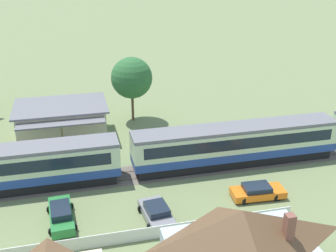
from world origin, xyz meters
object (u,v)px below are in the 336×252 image
at_px(yard_tree_0, 132,78).
at_px(station_building, 62,121).
at_px(parked_car_green, 61,215).
at_px(parked_car_grey, 156,212).
at_px(cottage_brown_roof_2, 241,245).
at_px(parked_car_orange, 258,191).
at_px(passenger_train, 238,143).

bearing_deg(yard_tree_0, station_building, -159.56).
xyz_separation_m(station_building, parked_car_green, (-0.36, -16.15, -1.27)).
bearing_deg(parked_car_grey, cottage_brown_roof_2, -160.04).
relative_size(parked_car_orange, parked_car_grey, 1.10).
bearing_deg(station_building, parked_car_grey, -68.70).
bearing_deg(passenger_train, yard_tree_0, 121.19).
bearing_deg(parked_car_green, cottage_brown_roof_2, -132.91).
bearing_deg(station_building, parked_car_green, -91.27).
xyz_separation_m(station_building, yard_tree_0, (8.36, 3.12, 3.43)).
distance_m(passenger_train, cottage_brown_roof_2, 15.93).
distance_m(cottage_brown_roof_2, parked_car_orange, 10.27).
bearing_deg(yard_tree_0, passenger_train, -58.81).
bearing_deg(yard_tree_0, parked_car_orange, -69.32).
bearing_deg(parked_car_orange, parked_car_green, -177.91).
bearing_deg(passenger_train, cottage_brown_roof_2, -112.10).
bearing_deg(yard_tree_0, cottage_brown_roof_2, -85.68).
bearing_deg(cottage_brown_roof_2, passenger_train, 67.90).
bearing_deg(parked_car_orange, parked_car_grey, -170.30).
xyz_separation_m(cottage_brown_roof_2, parked_car_green, (-10.85, 8.90, -2.04)).
bearing_deg(passenger_train, station_building, 148.01).
relative_size(passenger_train, yard_tree_0, 8.09).
height_order(passenger_train, cottage_brown_roof_2, cottage_brown_roof_2).
relative_size(cottage_brown_roof_2, parked_car_orange, 2.11).
xyz_separation_m(cottage_brown_roof_2, parked_car_orange, (5.28, 8.54, -2.14)).
bearing_deg(parked_car_orange, passenger_train, 86.80).
bearing_deg(cottage_brown_roof_2, yard_tree_0, 94.32).
bearing_deg(cottage_brown_roof_2, parked_car_green, 140.65).
bearing_deg(station_building, yard_tree_0, 20.44).
relative_size(station_building, yard_tree_0, 1.27).
distance_m(station_building, cottage_brown_roof_2, 27.17).
xyz_separation_m(passenger_train, station_building, (-16.48, 10.30, -0.26)).
height_order(station_building, parked_car_orange, station_building).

